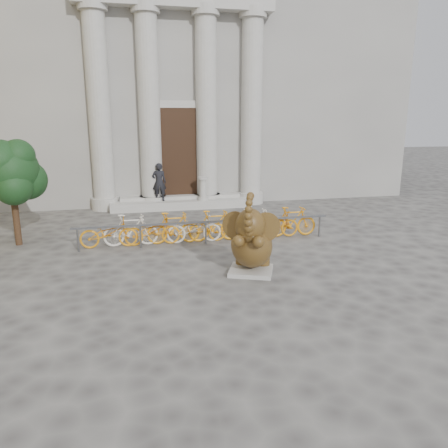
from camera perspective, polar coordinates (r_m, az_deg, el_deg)
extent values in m
plane|color=#474442|center=(10.13, 1.07, -8.64)|extent=(80.00, 80.00, 0.00)
cube|color=gray|center=(24.27, -7.62, 18.89)|extent=(22.00, 10.00, 12.00)
cube|color=black|center=(19.20, -5.91, 9.18)|extent=(2.40, 0.16, 4.00)
cylinder|color=#A8A59E|center=(18.91, -15.96, 13.82)|extent=(0.90, 0.90, 8.00)
cylinder|color=#A8A59E|center=(18.91, -9.72, 14.14)|extent=(0.90, 0.90, 8.00)
cylinder|color=#A8A59E|center=(19.19, -2.32, 14.32)|extent=(0.90, 0.90, 8.00)
cylinder|color=#A8A59E|center=(19.64, 3.61, 14.30)|extent=(0.90, 0.90, 8.00)
cube|color=#A8A59E|center=(18.98, -5.56, 2.67)|extent=(6.00, 1.20, 0.36)
cube|color=#A8A59E|center=(11.20, 3.54, -6.11)|extent=(1.35, 1.29, 0.11)
ellipsoid|color=black|center=(11.30, 3.70, -3.92)|extent=(1.15, 1.13, 0.68)
ellipsoid|color=black|center=(11.01, 3.61, -2.78)|extent=(1.43, 1.57, 1.11)
cylinder|color=black|center=(11.52, 2.33, -4.50)|extent=(0.42, 0.42, 0.28)
cylinder|color=black|center=(11.46, 5.20, -4.64)|extent=(0.42, 0.42, 0.28)
cylinder|color=black|center=(10.56, 2.11, -2.28)|extent=(0.48, 0.69, 0.43)
cylinder|color=black|center=(10.52, 4.65, -2.39)|extent=(0.48, 0.69, 0.43)
ellipsoid|color=black|center=(10.48, 3.44, -0.25)|extent=(0.93, 0.91, 0.85)
cylinder|color=black|center=(10.65, 1.57, -0.22)|extent=(0.59, 0.51, 0.73)
cylinder|color=black|center=(10.58, 5.46, -0.38)|extent=(0.73, 0.10, 0.73)
cone|color=beige|center=(10.33, 2.59, -1.43)|extent=(0.10, 0.25, 0.11)
cone|color=beige|center=(10.30, 4.00, -1.49)|extent=(0.21, 0.24, 0.11)
cube|color=slate|center=(13.49, -2.41, 0.28)|extent=(8.00, 0.06, 0.06)
cylinder|color=slate|center=(13.47, -18.53, -2.01)|extent=(0.06, 0.06, 0.70)
cylinder|color=slate|center=(13.39, -10.86, -1.62)|extent=(0.06, 0.06, 0.70)
cylinder|color=slate|center=(13.58, -2.40, -1.15)|extent=(0.06, 0.06, 0.70)
cylinder|color=slate|center=(14.05, 5.66, -0.68)|extent=(0.06, 0.06, 0.70)
cylinder|color=slate|center=(14.70, 12.35, -0.29)|extent=(0.06, 0.06, 0.70)
imported|color=orange|center=(13.60, -14.84, -0.93)|extent=(1.70, 0.50, 1.00)
imported|color=silver|center=(13.59, -12.10, -0.79)|extent=(1.66, 0.47, 1.00)
imported|color=orange|center=(13.60, -9.36, -0.65)|extent=(1.70, 0.50, 1.00)
imported|color=orange|center=(13.65, -6.63, -0.50)|extent=(1.66, 0.47, 1.00)
imported|color=silver|center=(13.73, -3.92, -0.35)|extent=(1.70, 0.50, 1.00)
imported|color=orange|center=(13.83, -1.26, -0.21)|extent=(1.66, 0.47, 1.00)
imported|color=orange|center=(13.97, 1.37, -0.07)|extent=(1.70, 0.50, 1.00)
imported|color=silver|center=(14.13, 3.93, 0.07)|extent=(1.66, 0.47, 1.00)
imported|color=orange|center=(14.33, 6.43, 0.21)|extent=(1.70, 0.50, 1.00)
imported|color=orange|center=(14.55, 8.86, 0.34)|extent=(1.66, 0.47, 1.00)
cylinder|color=#332114|center=(14.73, -25.56, 1.22)|extent=(0.20, 0.20, 1.97)
sphere|color=black|center=(14.53, -26.11, 6.28)|extent=(1.64, 1.64, 1.64)
sphere|color=black|center=(14.70, -24.33, 5.24)|extent=(1.20, 1.20, 1.20)
sphere|color=black|center=(14.90, -27.01, 5.48)|extent=(1.09, 1.09, 1.09)
sphere|color=black|center=(14.24, -25.79, 4.40)|extent=(1.09, 1.09, 1.09)
sphere|color=black|center=(14.33, -27.09, 7.41)|extent=(1.20, 1.20, 1.20)
sphere|color=black|center=(14.32, -25.33, 8.04)|extent=(0.99, 0.99, 0.99)
imported|color=black|center=(18.63, -8.47, 5.44)|extent=(0.61, 0.42, 1.61)
cylinder|color=#A8A59E|center=(18.77, -2.76, 3.34)|extent=(0.40, 0.40, 0.12)
cylinder|color=#A8A59E|center=(18.70, -2.78, 4.52)|extent=(0.28, 0.28, 0.91)
cylinder|color=#A8A59E|center=(18.63, -2.79, 5.99)|extent=(0.40, 0.40, 0.10)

